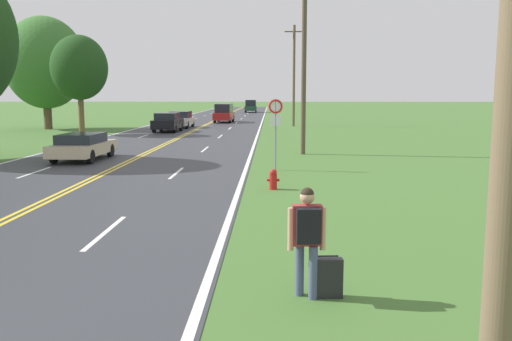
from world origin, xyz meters
The scene contains 13 objects.
hitchhiker_person centered at (6.97, 3.76, 1.03)m, with size 0.57×0.41×1.68m.
suitcase centered at (7.29, 3.80, 0.30)m, with size 0.45×0.20×0.65m.
fire_hydrant centered at (6.50, 13.08, 0.33)m, with size 0.40×0.24×0.66m.
traffic_sign centered at (6.60, 17.47, 2.16)m, with size 0.60×0.10×2.85m.
utility_pole_midground centered at (8.04, 23.33, 5.08)m, with size 1.80×0.24×9.85m.
utility_pole_far centered at (8.50, 47.14, 4.81)m, with size 1.80×0.24×9.30m.
tree_behind_sign centered at (-12.85, 42.23, 5.63)m, with size 6.76×6.76×9.53m.
tree_mid_treeline centered at (-7.68, 35.86, 4.92)m, with size 4.11×4.11×7.30m.
car_champagne_sedan_approaching centered at (-2.26, 20.53, 0.66)m, with size 1.98×4.37×1.24m.
car_black_sedan_mid_near centered at (-1.90, 39.23, 0.79)m, with size 1.96×4.10×1.52m.
car_white_sedan_mid_far centered at (-1.67, 44.38, 0.77)m, with size 1.94×4.39×1.48m.
car_red_van_receding centered at (1.39, 53.48, 1.02)m, with size 1.96×4.92×1.97m.
car_dark_green_van_distant centered at (3.05, 84.35, 1.04)m, with size 1.94×4.50×2.02m.
Camera 1 is at (6.44, -4.06, 3.05)m, focal length 38.00 mm.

